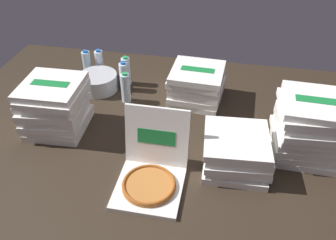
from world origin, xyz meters
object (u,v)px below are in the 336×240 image
Objects in this scene: water_bottle_0 at (87,65)px; water_bottle_1 at (126,71)px; pizza_stack_center_near at (309,128)px; water_bottle_3 at (126,88)px; water_bottle_2 at (100,64)px; pizza_stack_right_far at (236,151)px; ice_bucket at (98,82)px; water_bottle_4 at (124,77)px; pizza_stack_right_near at (197,84)px; pizza_stack_left_mid at (55,107)px; open_pizza_box at (151,171)px.

water_bottle_1 is at bearing -6.98° from water_bottle_0.
water_bottle_3 is at bearing 164.79° from pizza_stack_center_near.
water_bottle_2 is (0.10, 0.03, 0.00)m from water_bottle_0.
pizza_stack_center_near is 0.98× the size of pizza_stack_right_far.
water_bottle_0 is (-1.22, 0.80, 0.01)m from pizza_stack_right_far.
ice_bucket is at bearing 149.17° from pizza_stack_right_far.
water_bottle_0 is 1.00× the size of water_bottle_1.
water_bottle_4 is at bearing -32.12° from water_bottle_2.
ice_bucket is 0.29m from water_bottle_3.
water_bottle_0 is (-0.15, 0.16, 0.05)m from ice_bucket.
pizza_stack_right_near is 0.58m from water_bottle_1.
pizza_stack_right_far is 1.41× the size of ice_bucket.
pizza_stack_right_near is 1.73× the size of water_bottle_0.
pizza_stack_left_mid is 1.72× the size of water_bottle_0.
pizza_stack_center_near reaches higher than pizza_stack_left_mid.
water_bottle_1 is at bearing 168.45° from pizza_stack_right_near.
pizza_stack_right_far is at bearing -154.63° from pizza_stack_center_near.
water_bottle_1 is (-0.88, 0.76, 0.01)m from pizza_stack_right_far.
pizza_stack_right_near is at bearing -9.86° from water_bottle_0.
water_bottle_0 reaches higher than pizza_stack_right_far.
water_bottle_2 is (-0.82, 0.19, -0.02)m from pizza_stack_right_near.
water_bottle_1 is (-0.43, 0.98, 0.04)m from open_pizza_box.
water_bottle_2 is at bearing 143.51° from pizza_stack_right_far.
water_bottle_0 is at bearing 146.72° from pizza_stack_right_far.
pizza_stack_right_far is 1.72× the size of water_bottle_3.
pizza_stack_center_near is 1.68× the size of water_bottle_1.
water_bottle_2 is (-1.53, 0.64, -0.08)m from pizza_stack_center_near.
water_bottle_3 is 1.00× the size of water_bottle_4.
water_bottle_2 is (-0.05, 0.19, 0.05)m from ice_bucket.
water_bottle_4 is (0.25, -0.16, 0.00)m from water_bottle_2.
water_bottle_2 is 0.44m from water_bottle_3.
water_bottle_1 and water_bottle_3 have the same top height.
pizza_stack_right_near is at bearing 0.20° from ice_bucket.
open_pizza_box is 1.07× the size of pizza_stack_right_near.
ice_bucket is at bearing -74.84° from water_bottle_2.
water_bottle_2 is (-0.67, 1.05, 0.04)m from open_pizza_box.
open_pizza_box reaches higher than water_bottle_0.
open_pizza_box is 1.07× the size of pizza_stack_right_far.
pizza_stack_right_far is 1.19m from pizza_stack_left_mid.
water_bottle_0 reaches higher than ice_bucket.
pizza_stack_center_near is 1.58m from pizza_stack_left_mid.
pizza_stack_right_far is (0.46, 0.22, 0.03)m from open_pizza_box.
pizza_stack_right_far is 1.72× the size of water_bottle_0.
water_bottle_2 and water_bottle_4 have the same top height.
water_bottle_0 is 0.37m from water_bottle_4.
open_pizza_box is at bearing -154.31° from pizza_stack_right_far.
open_pizza_box is at bearing -63.94° from water_bottle_3.
pizza_stack_right_near reaches higher than water_bottle_4.
water_bottle_1 is at bearing 113.60° from open_pizza_box.
pizza_stack_right_far is 1.00× the size of pizza_stack_left_mid.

